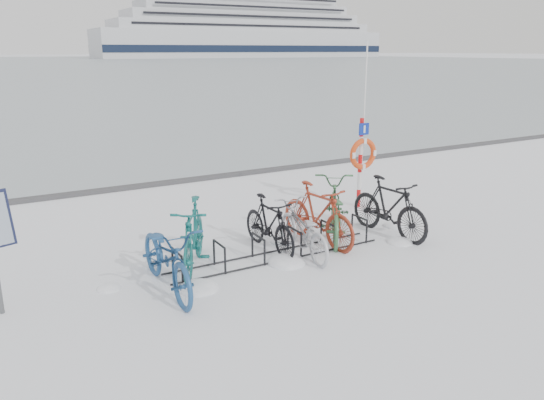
{
  "coord_description": "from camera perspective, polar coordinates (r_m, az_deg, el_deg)",
  "views": [
    {
      "loc": [
        -4.3,
        -7.43,
        3.47
      ],
      "look_at": [
        0.25,
        0.6,
        0.85
      ],
      "focal_mm": 35.0,
      "sensor_mm": 36.0,
      "label": 1
    }
  ],
  "objects": [
    {
      "name": "bike_1",
      "position": [
        8.7,
        -8.47,
        -3.68
      ],
      "size": [
        1.44,
        1.97,
        1.17
      ],
      "primitive_type": "imported",
      "rotation": [
        0.0,
        0.0,
        -0.52
      ],
      "color": "#135B59",
      "rests_on": "ground"
    },
    {
      "name": "ground",
      "position": [
        9.26,
        0.51,
        -6.14
      ],
      "size": [
        900.0,
        900.0,
        0.0
      ],
      "primitive_type": "plane",
      "color": "white",
      "rests_on": "ground"
    },
    {
      "name": "bike_2",
      "position": [
        9.44,
        -0.32,
        -2.45
      ],
      "size": [
        0.52,
        1.69,
        1.01
      ],
      "primitive_type": "imported",
      "rotation": [
        0.0,
        0.0,
        0.02
      ],
      "color": "black",
      "rests_on": "ground"
    },
    {
      "name": "quay_edge",
      "position": [
        14.42,
        -11.31,
        1.83
      ],
      "size": [
        400.0,
        0.25,
        0.1
      ],
      "primitive_type": "cube",
      "color": "#3F3F42",
      "rests_on": "ground"
    },
    {
      "name": "snow_drifts",
      "position": [
        9.22,
        1.65,
        -6.26
      ],
      "size": [
        6.14,
        1.61,
        0.23
      ],
      "color": "white",
      "rests_on": "ground"
    },
    {
      "name": "bike_rack",
      "position": [
        9.19,
        0.51,
        -5.1
      ],
      "size": [
        4.0,
        0.48,
        0.46
      ],
      "color": "black",
      "rests_on": "ground"
    },
    {
      "name": "bike_5",
      "position": [
        10.17,
        6.71,
        -0.83
      ],
      "size": [
        1.84,
        2.21,
        1.13
      ],
      "primitive_type": "imported",
      "rotation": [
        0.0,
        0.0,
        2.55
      ],
      "color": "#376A40",
      "rests_on": "ground"
    },
    {
      "name": "bike_6",
      "position": [
        10.43,
        12.5,
        -0.6
      ],
      "size": [
        0.71,
        1.97,
        1.16
      ],
      "primitive_type": "imported",
      "rotation": [
        0.0,
        0.0,
        0.09
      ],
      "color": "black",
      "rests_on": "ground"
    },
    {
      "name": "bike_0",
      "position": [
        8.03,
        -11.25,
        -5.79
      ],
      "size": [
        0.74,
        2.1,
        1.1
      ],
      "primitive_type": "imported",
      "rotation": [
        0.0,
        0.0,
        -0.01
      ],
      "color": "navy",
      "rests_on": "ground"
    },
    {
      "name": "cruise_ferry",
      "position": [
        255.05,
        -2.96,
        17.81
      ],
      "size": [
        136.61,
        25.77,
        44.89
      ],
      "color": "white",
      "rests_on": "ground"
    },
    {
      "name": "bike_3",
      "position": [
        9.26,
        3.31,
        -3.03
      ],
      "size": [
        0.82,
        1.87,
        0.95
      ],
      "primitive_type": "imported",
      "rotation": [
        0.0,
        0.0,
        3.03
      ],
      "color": "#AFB0B7",
      "rests_on": "ground"
    },
    {
      "name": "lifebuoy_station",
      "position": [
        12.0,
        9.71,
        4.91
      ],
      "size": [
        0.71,
        0.22,
        3.68
      ],
      "color": "red",
      "rests_on": "ground"
    },
    {
      "name": "bike_4",
      "position": [
        9.8,
        4.94,
        -1.37
      ],
      "size": [
        0.79,
        1.98,
        1.15
      ],
      "primitive_type": "imported",
      "rotation": [
        0.0,
        0.0,
        0.13
      ],
      "color": "#9A311D",
      "rests_on": "ground"
    }
  ]
}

